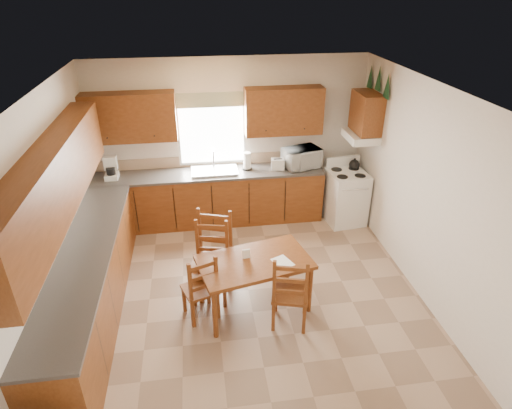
{
  "coord_description": "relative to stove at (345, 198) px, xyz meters",
  "views": [
    {
      "loc": [
        -0.56,
        -4.54,
        3.77
      ],
      "look_at": [
        0.15,
        0.3,
        1.15
      ],
      "focal_mm": 30.0,
      "sensor_mm": 36.0,
      "label": 1
    }
  ],
  "objects": [
    {
      "name": "floor",
      "position": [
        -1.88,
        -1.62,
        -0.45
      ],
      "size": [
        4.5,
        4.5,
        0.0
      ],
      "primitive_type": "plane",
      "color": "#987B63",
      "rests_on": "ground"
    },
    {
      "name": "ceiling",
      "position": [
        -1.88,
        -1.62,
        2.25
      ],
      "size": [
        4.5,
        4.5,
        0.0
      ],
      "primitive_type": "plane",
      "color": "olive",
      "rests_on": "floor"
    },
    {
      "name": "wall_left",
      "position": [
        -4.13,
        -1.62,
        0.9
      ],
      "size": [
        4.5,
        4.5,
        0.0
      ],
      "primitive_type": "plane",
      "color": "beige",
      "rests_on": "floor"
    },
    {
      "name": "wall_right",
      "position": [
        0.37,
        -1.62,
        0.9
      ],
      "size": [
        4.5,
        4.5,
        0.0
      ],
      "primitive_type": "plane",
      "color": "beige",
      "rests_on": "floor"
    },
    {
      "name": "wall_back",
      "position": [
        -1.88,
        0.63,
        0.9
      ],
      "size": [
        4.5,
        4.5,
        0.0
      ],
      "primitive_type": "plane",
      "color": "beige",
      "rests_on": "floor"
    },
    {
      "name": "wall_front",
      "position": [
        -1.88,
        -3.87,
        0.9
      ],
      "size": [
        4.5,
        4.5,
        0.0
      ],
      "primitive_type": "plane",
      "color": "beige",
      "rests_on": "floor"
    },
    {
      "name": "lower_cab_back",
      "position": [
        -2.25,
        0.33,
        -0.01
      ],
      "size": [
        3.75,
        0.6,
        0.88
      ],
      "primitive_type": "cube",
      "color": "brown",
      "rests_on": "floor"
    },
    {
      "name": "lower_cab_left",
      "position": [
        -3.83,
        -1.77,
        -0.01
      ],
      "size": [
        0.6,
        3.6,
        0.88
      ],
      "primitive_type": "cube",
      "color": "brown",
      "rests_on": "floor"
    },
    {
      "name": "counter_back",
      "position": [
        -2.25,
        0.33,
        0.45
      ],
      "size": [
        3.75,
        0.63,
        0.04
      ],
      "primitive_type": "cube",
      "color": "#423D3A",
      "rests_on": "lower_cab_back"
    },
    {
      "name": "counter_left",
      "position": [
        -3.83,
        -1.77,
        0.45
      ],
      "size": [
        0.63,
        3.6,
        0.04
      ],
      "primitive_type": "cube",
      "color": "#423D3A",
      "rests_on": "lower_cab_left"
    },
    {
      "name": "backsplash",
      "position": [
        -2.25,
        0.62,
        0.56
      ],
      "size": [
        3.75,
        0.01,
        0.18
      ],
      "primitive_type": "cube",
      "color": "#9D8367",
      "rests_on": "counter_back"
    },
    {
      "name": "upper_cab_back_left",
      "position": [
        -3.43,
        0.47,
        1.41
      ],
      "size": [
        1.41,
        0.33,
        0.75
      ],
      "primitive_type": "cube",
      "color": "brown",
      "rests_on": "wall_back"
    },
    {
      "name": "upper_cab_back_right",
      "position": [
        -1.02,
        0.47,
        1.41
      ],
      "size": [
        1.25,
        0.33,
        0.75
      ],
      "primitive_type": "cube",
      "color": "brown",
      "rests_on": "wall_back"
    },
    {
      "name": "upper_cab_left",
      "position": [
        -3.96,
        -1.77,
        1.41
      ],
      "size": [
        0.33,
        3.6,
        0.75
      ],
      "primitive_type": "cube",
      "color": "brown",
      "rests_on": "wall_left"
    },
    {
      "name": "upper_cab_stove",
      "position": [
        0.2,
        0.03,
        1.45
      ],
      "size": [
        0.33,
        0.62,
        0.62
      ],
      "primitive_type": "cube",
      "color": "brown",
      "rests_on": "wall_right"
    },
    {
      "name": "range_hood",
      "position": [
        0.15,
        0.03,
        1.07
      ],
      "size": [
        0.44,
        0.62,
        0.12
      ],
      "primitive_type": "cube",
      "color": "silver",
      "rests_on": "wall_right"
    },
    {
      "name": "window_frame",
      "position": [
        -2.18,
        0.6,
        1.1
      ],
      "size": [
        1.13,
        0.02,
        1.18
      ],
      "primitive_type": "cube",
      "color": "silver",
      "rests_on": "wall_back"
    },
    {
      "name": "window_pane",
      "position": [
        -2.18,
        0.6,
        1.1
      ],
      "size": [
        1.05,
        0.01,
        1.1
      ],
      "primitive_type": "cube",
      "color": "white",
      "rests_on": "wall_back"
    },
    {
      "name": "window_valance",
      "position": [
        -2.18,
        0.57,
        1.6
      ],
      "size": [
        1.19,
        0.01,
        0.24
      ],
      "primitive_type": "cube",
      "color": "#4C6339",
      "rests_on": "wall_back"
    },
    {
      "name": "sink_basin",
      "position": [
        -2.18,
        0.33,
        0.49
      ],
      "size": [
        0.75,
        0.45,
        0.04
      ],
      "primitive_type": "cube",
      "color": "silver",
      "rests_on": "counter_back"
    },
    {
      "name": "pine_decal_a",
      "position": [
        0.33,
        -0.29,
        1.93
      ],
      "size": [
        0.22,
        0.22,
        0.36
      ],
      "primitive_type": "cone",
      "color": "#163B1F",
      "rests_on": "wall_right"
    },
    {
      "name": "pine_decal_b",
      "position": [
        0.33,
        0.03,
        1.97
      ],
      "size": [
        0.22,
        0.22,
        0.36
      ],
      "primitive_type": "cone",
      "color": "#163B1F",
      "rests_on": "wall_right"
    },
    {
      "name": "pine_decal_c",
      "position": [
        0.33,
        0.35,
        1.93
      ],
      "size": [
        0.22,
        0.22,
        0.36
      ],
      "primitive_type": "cone",
      "color": "#163B1F",
      "rests_on": "wall_right"
    },
    {
      "name": "stove",
      "position": [
        0.0,
        0.0,
        0.0
      ],
      "size": [
        0.66,
        0.68,
        0.89
      ],
      "primitive_type": "cube",
      "rotation": [
        0.0,
        0.0,
        0.1
      ],
      "color": "silver",
      "rests_on": "floor"
    },
    {
      "name": "coffeemaker",
      "position": [
        -3.81,
        0.32,
        0.63
      ],
      "size": [
        0.22,
        0.25,
        0.31
      ],
      "primitive_type": "cube",
      "rotation": [
        0.0,
        0.0,
        -0.16
      ],
      "color": "silver",
      "rests_on": "counter_back"
    },
    {
      "name": "paper_towel",
      "position": [
        -1.63,
        0.37,
        0.62
      ],
      "size": [
        0.14,
        0.14,
        0.29
      ],
      "primitive_type": "cylinder",
      "rotation": [
        0.0,
        0.0,
        -0.08
      ],
      "color": "white",
      "rests_on": "counter_back"
    },
    {
      "name": "toaster",
      "position": [
        -1.13,
        0.3,
        0.56
      ],
      "size": [
        0.23,
        0.17,
        0.18
      ],
      "primitive_type": "cube",
      "rotation": [
        0.0,
        0.0,
        -0.13
      ],
      "color": "silver",
      "rests_on": "counter_back"
    },
    {
      "name": "microwave",
      "position": [
        -0.72,
        0.33,
        0.64
      ],
      "size": [
        0.64,
        0.54,
        0.33
      ],
      "primitive_type": "imported",
      "rotation": [
        0.0,
        0.0,
        0.3
      ],
      "color": "silver",
      "rests_on": "counter_back"
    },
    {
      "name": "dining_table",
      "position": [
        -1.84,
        -1.95,
        -0.09
      ],
      "size": [
        1.48,
        1.05,
        0.72
      ],
      "primitive_type": "cube",
      "rotation": [
        0.0,
        0.0,
        0.22
      ],
      "color": "brown",
      "rests_on": "floor"
    },
    {
      "name": "chair_near_left",
      "position": [
        -2.52,
        -2.0,
        0.01
      ],
      "size": [
        0.49,
        0.48,
        0.92
      ],
      "primitive_type": "cube",
      "rotation": [
        0.0,
        0.0,
        3.49
      ],
      "color": "brown",
      "rests_on": "floor"
    },
    {
      "name": "chair_near_right",
      "position": [
        -1.46,
        -2.28,
        0.06
      ],
      "size": [
        0.52,
        0.5,
        1.01
      ],
      "primitive_type": "cube",
      "rotation": [
        0.0,
        0.0,
        2.87
      ],
      "color": "brown",
      "rests_on": "floor"
    },
    {
      "name": "chair_far_left",
      "position": [
        -2.34,
        -1.56,
        0.12
      ],
      "size": [
        0.6,
        0.58,
        1.13
      ],
      "primitive_type": "cube",
      "rotation": [
        0.0,
        0.0,
        -0.33
      ],
      "color": "brown",
      "rests_on": "floor"
    },
    {
      "name": "chair_far_right",
      "position": [
        -2.37,
        -1.68,
        0.09
      ],
      "size": [
        0.53,
        0.51,
        1.06
      ],
      "primitive_type": "cube",
      "rotation": [
        0.0,
        0.0,
        -0.22
      ],
      "color": "brown",
      "rests_on": "floor"
    },
    {
      "name": "table_paper",
      "position": [
        -1.51,
        -2.03,
        0.28
      ],
      "size": [
        0.28,
        0.31,
        0.0
      ],
      "primitive_type": "cube",
      "rotation": [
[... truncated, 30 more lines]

